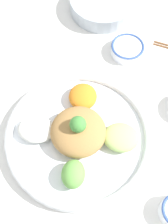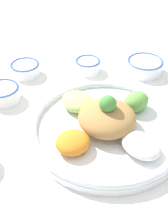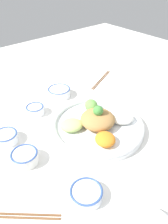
% 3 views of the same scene
% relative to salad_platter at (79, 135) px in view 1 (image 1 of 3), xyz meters
% --- Properties ---
extents(ground_plane, '(2.40, 2.40, 0.00)m').
position_rel_salad_platter_xyz_m(ground_plane, '(0.01, 0.03, -0.03)').
color(ground_plane, white).
extents(salad_platter, '(0.38, 0.38, 0.11)m').
position_rel_salad_platter_xyz_m(salad_platter, '(0.00, 0.00, 0.00)').
color(salad_platter, white).
rests_on(salad_platter, ground_plane).
extents(sauce_bowl_dark, '(0.10, 0.10, 0.03)m').
position_rel_salad_platter_xyz_m(sauce_bowl_dark, '(0.21, -0.24, -0.01)').
color(sauce_bowl_dark, white).
rests_on(sauce_bowl_dark, ground_plane).
extents(side_serving_bowl, '(0.21, 0.21, 0.05)m').
position_rel_salad_platter_xyz_m(side_serving_bowl, '(0.40, -0.24, 0.00)').
color(side_serving_bowl, '#A8B2BC').
rests_on(side_serving_bowl, ground_plane).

